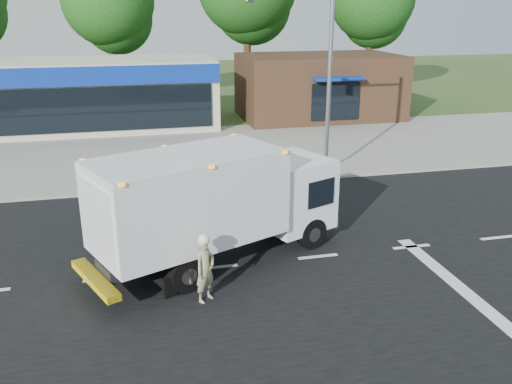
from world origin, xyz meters
TOP-DOWN VIEW (x-y plane):
  - ground at (0.00, 0.00)m, footprint 120.00×120.00m
  - road_asphalt at (0.00, 0.00)m, footprint 60.00×14.00m
  - sidewalk at (0.00, 8.20)m, footprint 60.00×2.40m
  - parking_apron at (0.00, 14.00)m, footprint 60.00×9.00m
  - lane_markings at (1.35, -1.35)m, footprint 55.20×7.00m
  - ems_box_truck at (-2.95, 0.39)m, footprint 7.76×5.09m
  - emergency_worker at (-3.53, -1.68)m, footprint 0.72×0.70m
  - retail_strip_mall at (-9.00, 19.93)m, footprint 18.00×6.20m
  - brown_storefront at (7.00, 19.98)m, footprint 10.00×6.70m
  - traffic_signal_pole at (2.35, 7.60)m, footprint 3.51×0.25m

SIDE VIEW (x-z plane):
  - ground at x=0.00m, z-range 0.00..0.00m
  - road_asphalt at x=0.00m, z-range -0.01..0.01m
  - parking_apron at x=0.00m, z-range 0.00..0.02m
  - lane_markings at x=1.35m, z-range 0.01..0.02m
  - sidewalk at x=0.00m, z-range 0.00..0.12m
  - emergency_worker at x=-3.53m, z-range -0.01..1.77m
  - ems_box_truck at x=-2.95m, z-range 0.25..3.56m
  - brown_storefront at x=7.00m, z-range 0.00..4.00m
  - retail_strip_mall at x=-9.00m, z-range 0.01..4.01m
  - traffic_signal_pole at x=2.35m, z-range 0.92..8.92m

